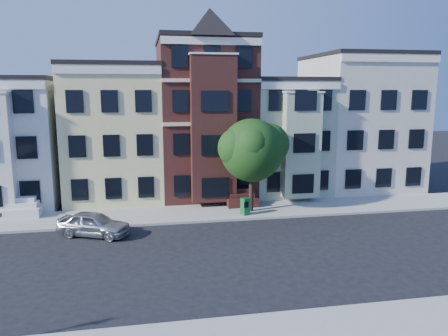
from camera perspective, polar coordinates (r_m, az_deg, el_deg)
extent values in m
plane|color=black|center=(22.69, 2.62, -11.44)|extent=(120.00, 120.00, 0.00)
cube|color=#9E9B93|center=(30.10, -0.86, -5.79)|extent=(60.00, 4.00, 0.15)
cube|color=silver|center=(36.67, -26.58, 3.06)|extent=(8.00, 9.00, 9.00)
cube|color=beige|center=(35.26, -14.03, 4.41)|extent=(7.00, 9.00, 10.00)
cube|color=#391915|center=(35.45, -2.67, 6.35)|extent=(7.00, 9.00, 12.00)
cube|color=#9BAD91|center=(37.03, 7.39, 4.11)|extent=(6.00, 9.00, 9.00)
cube|color=beige|center=(39.66, 17.14, 5.60)|extent=(8.00, 9.00, 11.00)
imported|color=#B1B2B8|center=(26.52, -16.65, -7.01)|extent=(4.51, 3.22, 1.43)
cube|color=#175F2B|center=(29.17, 2.81, -5.01)|extent=(0.65, 0.63, 1.14)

